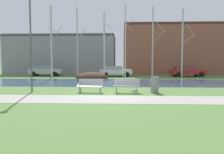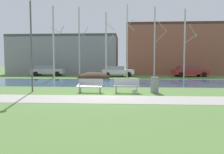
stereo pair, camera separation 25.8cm
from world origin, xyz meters
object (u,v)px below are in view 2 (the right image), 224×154
Objects in this scene: seagull at (135,91)px; bench_left at (90,85)px; trash_bin at (155,85)px; parked_hatch_third_red at (189,71)px; parked_sedan_second_white at (117,71)px; bench_right at (127,85)px; streetlamp at (31,30)px; parked_van_nearest_silver at (48,70)px.

bench_left is at bearing 177.18° from seagull.
trash_bin is 1.35m from seagull.
parked_sedan_second_white is at bearing -178.17° from parked_hatch_third_red.
bench_right is at bearing 164.46° from seagull.
bench_left and bench_right have the same top height.
parked_sedan_second_white reaches higher than bench_left.
parked_sedan_second_white is at bearing 71.63° from streetlamp.
seagull is (0.50, -0.14, -0.34)m from bench_right.
parked_hatch_third_red is (9.43, 0.30, -0.01)m from parked_sedan_second_white.
bench_left is 2.31m from bench_right.
seagull is at bearing -2.37° from streetlamp.
streetlamp is 1.43× the size of parked_sedan_second_white.
streetlamp is 1.33× the size of parked_hatch_third_red.
bench_right is 0.37× the size of parked_van_nearest_silver.
parked_hatch_third_red is (14.38, 15.21, -3.28)m from streetlamp.
bench_left is at bearing -61.96° from parked_van_nearest_silver.
bench_left is 1.00× the size of bench_right.
streetlamp is at bearing 177.96° from bench_left.
bench_right is 0.62m from seagull.
trash_bin is 0.22× the size of parked_hatch_third_red.
streetlamp reaches higher than bench_right.
streetlamp is (-6.63, 0.28, 3.88)m from seagull.
bench_left is 15.09m from parked_sedan_second_white.
parked_van_nearest_silver is (-10.83, 16.01, 0.30)m from bench_right.
parked_hatch_third_red is at bearing 46.61° from streetlamp.
parked_hatch_third_red reaches higher than trash_bin.
trash_bin is 0.22× the size of parked_van_nearest_silver.
parked_sedan_second_white is (1.12, 15.05, 0.27)m from bench_left.
bench_left is 3.93× the size of seagull.
parked_van_nearest_silver is at bearing 178.02° from parked_hatch_third_red.
parked_hatch_third_red is at bearing 1.83° from parked_sedan_second_white.
bench_right is (2.31, 0.00, 0.00)m from bench_left.
bench_right is 7.09m from streetlamp.
streetlamp is 16.05m from parked_sedan_second_white.
parked_van_nearest_silver reaches higher than trash_bin.
bench_left is 0.38× the size of parked_sedan_second_white.
streetlamp reaches higher than seagull.
bench_left is 0.27× the size of streetlamp.
streetlamp is at bearing 178.72° from bench_right.
streetlamp reaches higher than parked_hatch_third_red.
bench_right is 0.38× the size of parked_sedan_second_white.
bench_left is 5.22m from streetlamp.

